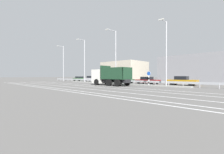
% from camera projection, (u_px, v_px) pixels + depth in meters
% --- Properties ---
extents(ground_plane, '(320.00, 320.00, 0.00)m').
position_uv_depth(ground_plane, '(103.00, 84.00, 27.38)').
color(ground_plane, '#605E5B').
extents(lane_strip_0, '(51.29, 0.16, 0.01)m').
position_uv_depth(lane_strip_0, '(103.00, 86.00, 23.47)').
color(lane_strip_0, silver).
rests_on(lane_strip_0, ground_plane).
extents(lane_strip_1, '(51.29, 0.16, 0.01)m').
position_uv_depth(lane_strip_1, '(92.00, 87.00, 21.85)').
color(lane_strip_1, silver).
rests_on(lane_strip_1, ground_plane).
extents(lane_strip_2, '(51.29, 0.16, 0.01)m').
position_uv_depth(lane_strip_2, '(76.00, 88.00, 19.93)').
color(lane_strip_2, silver).
rests_on(lane_strip_2, ground_plane).
extents(lane_strip_3, '(51.29, 0.16, 0.01)m').
position_uv_depth(lane_strip_3, '(61.00, 89.00, 18.38)').
color(lane_strip_3, silver).
rests_on(lane_strip_3, ground_plane).
extents(lane_strip_4, '(51.29, 0.16, 0.01)m').
position_uv_depth(lane_strip_4, '(53.00, 89.00, 17.66)').
color(lane_strip_4, silver).
rests_on(lane_strip_4, ground_plane).
extents(median_island, '(28.21, 1.10, 0.18)m').
position_uv_depth(median_island, '(114.00, 83.00, 29.43)').
color(median_island, gray).
rests_on(median_island, ground_plane).
extents(median_guardrail, '(51.29, 0.09, 0.78)m').
position_uv_depth(median_guardrail, '(117.00, 81.00, 30.04)').
color(median_guardrail, '#9EA0A5').
rests_on(median_guardrail, ground_plane).
extents(dump_truck, '(7.17, 2.97, 3.31)m').
position_uv_depth(dump_truck, '(107.00, 77.00, 25.45)').
color(dump_truck, silver).
rests_on(dump_truck, ground_plane).
extents(median_road_sign, '(0.68, 0.16, 2.31)m').
position_uv_depth(median_road_sign, '(149.00, 78.00, 24.10)').
color(median_road_sign, white).
rests_on(median_road_sign, ground_plane).
extents(street_lamp_0, '(0.71, 2.03, 10.20)m').
position_uv_depth(street_lamp_0, '(63.00, 62.00, 43.26)').
color(street_lamp_0, '#ADADB2').
rests_on(street_lamp_0, ground_plane).
extents(street_lamp_1, '(0.71, 2.30, 10.28)m').
position_uv_depth(street_lamp_1, '(84.00, 59.00, 36.17)').
color(street_lamp_1, '#ADADB2').
rests_on(street_lamp_1, ground_plane).
extents(street_lamp_2, '(0.71, 2.54, 10.37)m').
position_uv_depth(street_lamp_2, '(115.00, 55.00, 29.06)').
color(street_lamp_2, '#ADADB2').
rests_on(street_lamp_2, ground_plane).
extents(street_lamp_3, '(0.71, 2.07, 9.54)m').
position_uv_depth(street_lamp_3, '(166.00, 51.00, 21.80)').
color(street_lamp_3, '#ADADB2').
rests_on(street_lamp_3, ground_plane).
extents(parked_car_0, '(4.96, 2.29, 1.38)m').
position_uv_depth(parked_car_0, '(79.00, 79.00, 44.58)').
color(parked_car_0, '#335B33').
rests_on(parked_car_0, ground_plane).
extents(parked_car_1, '(4.63, 2.12, 1.53)m').
position_uv_depth(parked_car_1, '(91.00, 79.00, 40.32)').
color(parked_car_1, '#A3A3A8').
rests_on(parked_car_1, ground_plane).
extents(parked_car_2, '(4.32, 1.88, 1.32)m').
position_uv_depth(parked_car_2, '(108.00, 80.00, 36.12)').
color(parked_car_2, gray).
rests_on(parked_car_2, ground_plane).
extents(parked_car_3, '(4.12, 2.00, 1.41)m').
position_uv_depth(parked_car_3, '(124.00, 80.00, 32.45)').
color(parked_car_3, '#335B33').
rests_on(parked_car_3, ground_plane).
extents(parked_car_4, '(4.77, 2.17, 1.40)m').
position_uv_depth(parked_car_4, '(147.00, 80.00, 29.06)').
color(parked_car_4, maroon).
rests_on(parked_car_4, ground_plane).
extents(parked_car_5, '(4.60, 2.11, 1.53)m').
position_uv_depth(parked_car_5, '(182.00, 81.00, 24.84)').
color(parked_car_5, '#B27A14').
rests_on(parked_car_5, ground_plane).
extents(background_building_0, '(12.81, 9.97, 6.13)m').
position_uv_depth(background_building_0, '(124.00, 71.00, 49.91)').
color(background_building_0, '#B7AD99').
rests_on(background_building_0, ground_plane).
extents(background_building_1, '(19.87, 11.07, 6.69)m').
position_uv_depth(background_building_1, '(204.00, 69.00, 37.84)').
color(background_building_1, gray).
rests_on(background_building_1, ground_plane).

